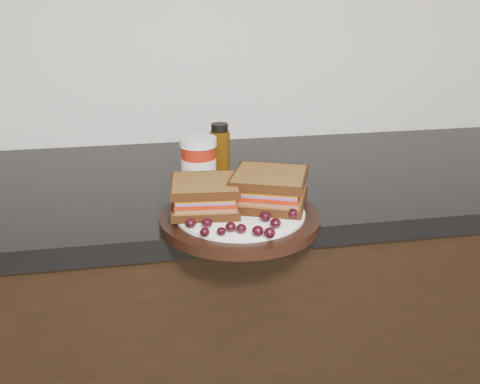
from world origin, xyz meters
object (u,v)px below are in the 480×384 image
object	(u,v)px
plate	(240,219)
condiment_jar	(199,164)
oil_bottle	(220,151)
sandwich_left	(205,196)

from	to	relation	value
plate	condiment_jar	size ratio (longest dim) A/B	2.57
plate	oil_bottle	size ratio (longest dim) A/B	2.33
sandwich_left	oil_bottle	distance (m)	0.24
condiment_jar	sandwich_left	bearing A→B (deg)	-92.80
plate	condiment_jar	distance (m)	0.20
sandwich_left	oil_bottle	xyz separation A→B (m)	(0.06, 0.23, 0.01)
sandwich_left	oil_bottle	size ratio (longest dim) A/B	0.96
plate	oil_bottle	xyz separation A→B (m)	(0.00, 0.25, 0.05)
plate	sandwich_left	distance (m)	0.07
plate	sandwich_left	world-z (taller)	sandwich_left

